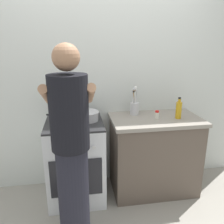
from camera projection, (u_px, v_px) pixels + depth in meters
The scene contains 10 objects.
ground at pixel (109, 200), 2.56m from camera, with size 6.00×6.00×0.00m, color gray.
back_wall at pixel (119, 82), 2.70m from camera, with size 3.20×0.10×2.50m.
countertop at pixel (154, 154), 2.66m from camera, with size 1.00×0.60×0.90m.
stove_range at pixel (76, 160), 2.52m from camera, with size 0.60×0.62×0.90m.
pot at pixel (60, 118), 2.35m from camera, with size 0.27×0.21×0.10m.
mixing_bowl at pixel (87, 115), 2.43m from camera, with size 0.26×0.26×0.10m.
utensil_crock at pixel (134, 106), 2.61m from camera, with size 0.10×0.10×0.34m.
spice_bottle at pixel (157, 115), 2.49m from camera, with size 0.04×0.04×0.09m.
oil_bottle at pixel (179, 110), 2.48m from camera, with size 0.06×0.06×0.24m.
person at pixel (71, 152), 1.81m from camera, with size 0.41×0.50×1.70m.
Camera 1 is at (-0.32, -2.14, 1.69)m, focal length 36.49 mm.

